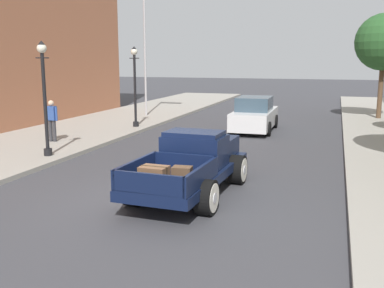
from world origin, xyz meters
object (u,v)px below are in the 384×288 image
street_lamp_near (44,90)px  street_tree_third (384,42)px  pedestrian_sidewalk_left (52,118)px  hotrod_truck_navy (193,163)px  street_lamp_far (135,81)px  car_background_white (255,115)px  flagpole (148,16)px

street_lamp_near → street_tree_third: bearing=50.6°
street_lamp_near → pedestrian_sidewalk_left: bearing=121.5°
street_lamp_near → street_tree_third: street_tree_third is taller
street_lamp_near → street_tree_third: size_ratio=0.67×
hotrod_truck_navy → street_tree_third: 17.48m
pedestrian_sidewalk_left → street_lamp_far: bearing=72.8°
car_background_white → street_lamp_near: (-5.64, -8.34, 1.62)m
street_lamp_near → street_lamp_far: 7.05m
car_background_white → street_tree_third: size_ratio=0.76×
pedestrian_sidewalk_left → street_lamp_far: (1.46, 4.71, 1.30)m
car_background_white → street_tree_third: bearing=44.1°
hotrod_truck_navy → car_background_white: car_background_white is taller
pedestrian_sidewalk_left → flagpole: (0.36, 9.00, 4.68)m
street_lamp_far → pedestrian_sidewalk_left: bearing=-107.2°
hotrod_truck_navy → car_background_white: 10.34m
hotrod_truck_navy → street_lamp_near: street_lamp_near is taller
street_lamp_near → street_lamp_far: same height
car_background_white → pedestrian_sidewalk_left: pedestrian_sidewalk_left is taller
hotrod_truck_navy → car_background_white: (-0.23, 10.33, 0.01)m
street_lamp_near → street_lamp_far: size_ratio=1.00×
street_lamp_near → hotrod_truck_navy: bearing=-18.8°
pedestrian_sidewalk_left → street_lamp_far: street_lamp_far is taller
car_background_white → flagpole: (-6.71, 3.00, 5.00)m
street_lamp_far → street_tree_third: street_tree_third is taller
street_lamp_far → flagpole: (-1.09, 4.29, 3.39)m
car_background_white → street_lamp_near: 10.20m
hotrod_truck_navy → flagpole: 15.84m
hotrod_truck_navy → street_lamp_far: street_lamp_far is taller
pedestrian_sidewalk_left → street_lamp_near: street_lamp_near is taller
pedestrian_sidewalk_left → street_lamp_far: 5.10m
car_background_white → pedestrian_sidewalk_left: size_ratio=2.62×
car_background_white → street_lamp_far: size_ratio=1.12×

